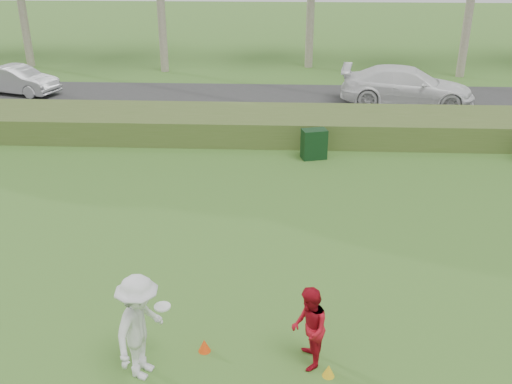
# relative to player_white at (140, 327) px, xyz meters

# --- Properties ---
(ground) EXTENTS (120.00, 120.00, 0.00)m
(ground) POSITION_rel_player_white_xyz_m (1.68, 0.79, -0.96)
(ground) COLOR #356722
(ground) RESTS_ON ground
(reed_strip) EXTENTS (80.00, 3.00, 0.90)m
(reed_strip) POSITION_rel_player_white_xyz_m (1.68, 12.79, -0.51)
(reed_strip) COLOR #425B24
(reed_strip) RESTS_ON ground
(park_road) EXTENTS (80.00, 6.00, 0.06)m
(park_road) POSITION_rel_player_white_xyz_m (1.68, 17.79, -0.93)
(park_road) COLOR #2D2D2D
(park_road) RESTS_ON ground
(player_white) EXTENTS (1.06, 1.40, 1.93)m
(player_white) POSITION_rel_player_white_xyz_m (0.00, 0.00, 0.00)
(player_white) COLOR silver
(player_white) RESTS_ON ground
(player_red) EXTENTS (0.63, 0.78, 1.53)m
(player_red) POSITION_rel_player_white_xyz_m (2.80, 0.37, -0.20)
(player_red) COLOR #A70E1C
(player_red) RESTS_ON ground
(cone_orange) EXTENTS (0.23, 0.23, 0.25)m
(cone_orange) POSITION_rel_player_white_xyz_m (0.95, 0.62, -0.84)
(cone_orange) COLOR #FB450D
(cone_orange) RESTS_ON ground
(cone_yellow) EXTENTS (0.21, 0.21, 0.23)m
(cone_yellow) POSITION_rel_player_white_xyz_m (3.15, 0.09, -0.85)
(cone_yellow) COLOR yellow
(cone_yellow) RESTS_ON ground
(utility_cabinet) EXTENTS (0.91, 0.70, 1.01)m
(utility_cabinet) POSITION_rel_player_white_xyz_m (3.34, 10.57, -0.46)
(utility_cabinet) COLOR black
(utility_cabinet) RESTS_ON ground
(car_mid) EXTENTS (4.15, 2.45, 1.29)m
(car_mid) POSITION_rel_player_white_xyz_m (-10.17, 18.33, -0.26)
(car_mid) COLOR silver
(car_mid) RESTS_ON park_road
(car_right) EXTENTS (5.97, 3.18, 1.65)m
(car_right) POSITION_rel_player_white_xyz_m (7.65, 17.27, -0.08)
(car_right) COLOR white
(car_right) RESTS_ON park_road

